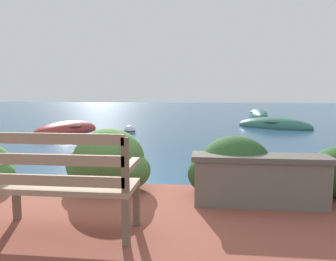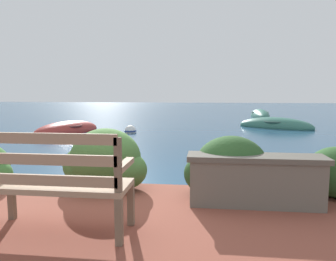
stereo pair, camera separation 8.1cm
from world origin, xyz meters
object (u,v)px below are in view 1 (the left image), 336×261
(park_bench, at_px, (62,181))
(rowboat_nearest, at_px, (66,131))
(rowboat_mid, at_px, (274,126))
(mooring_buoy, at_px, (130,131))
(rowboat_far, at_px, (258,116))

(park_bench, bearing_deg, rowboat_nearest, 116.35)
(rowboat_mid, distance_m, mooring_buoy, 6.02)
(rowboat_nearest, bearing_deg, rowboat_mid, 129.29)
(park_bench, height_order, rowboat_mid, park_bench)
(rowboat_nearest, height_order, rowboat_far, rowboat_far)
(rowboat_nearest, relative_size, rowboat_far, 0.93)
(rowboat_far, bearing_deg, park_bench, 165.40)
(rowboat_nearest, height_order, rowboat_mid, rowboat_mid)
(rowboat_far, relative_size, mooring_buoy, 7.59)
(rowboat_far, bearing_deg, rowboat_mid, 177.30)
(mooring_buoy, bearing_deg, rowboat_far, 54.39)
(park_bench, distance_m, rowboat_far, 17.46)
(park_bench, relative_size, rowboat_far, 0.38)
(rowboat_mid, height_order, mooring_buoy, rowboat_mid)
(park_bench, bearing_deg, rowboat_mid, 72.71)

